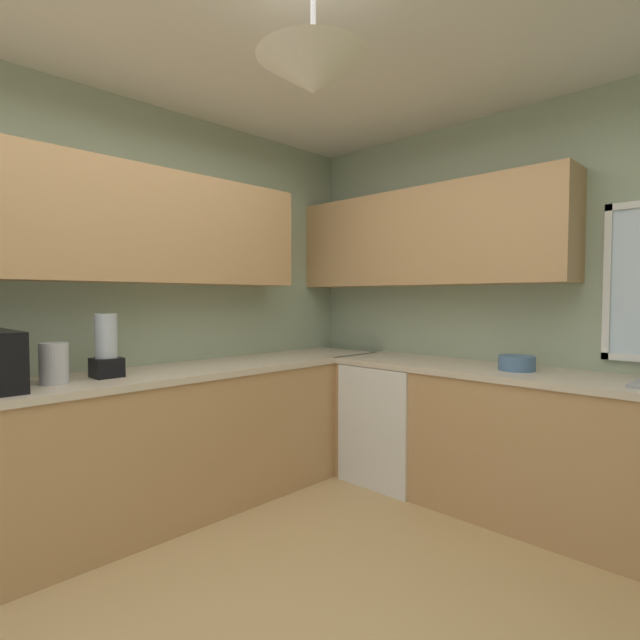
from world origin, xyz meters
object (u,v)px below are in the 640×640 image
bowl (517,363)px  blender_appliance (106,349)px  dishwasher (395,422)px  kettle (54,363)px

bowl → blender_appliance: blender_appliance is taller
dishwasher → blender_appliance: blender_appliance is taller
dishwasher → blender_appliance: (-0.66, -1.85, 0.64)m
dishwasher → bowl: size_ratio=3.97×
dishwasher → bowl: (0.89, 0.03, 0.52)m
dishwasher → kettle: 2.30m
kettle → blender_appliance: (-0.02, 0.28, 0.05)m
dishwasher → kettle: kettle is taller
kettle → bowl: (1.53, 2.16, -0.06)m
kettle → blender_appliance: bearing=94.1°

